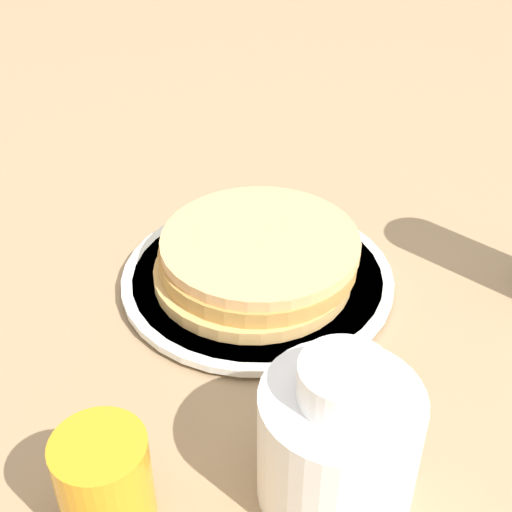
{
  "coord_description": "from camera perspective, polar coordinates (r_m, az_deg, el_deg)",
  "views": [
    {
      "loc": [
        -0.35,
        0.43,
        0.43
      ],
      "look_at": [
        0.0,
        0.01,
        0.03
      ],
      "focal_mm": 50.0,
      "sensor_mm": 36.0,
      "label": 1
    }
  ],
  "objects": [
    {
      "name": "cream_jug",
      "position": [
        0.5,
        6.59,
        -14.48
      ],
      "size": [
        0.11,
        0.11,
        0.12
      ],
      "color": "white",
      "rests_on": "ground_plane"
    },
    {
      "name": "plate",
      "position": [
        0.69,
        -0.0,
        -1.73
      ],
      "size": [
        0.26,
        0.26,
        0.01
      ],
      "color": "silver",
      "rests_on": "ground_plane"
    },
    {
      "name": "ground_plane",
      "position": [
        0.7,
        0.68,
        -1.84
      ],
      "size": [
        4.0,
        4.0,
        0.0
      ],
      "primitive_type": "plane",
      "color": "#9E7F5B"
    },
    {
      "name": "pancake_stack",
      "position": [
        0.68,
        0.17,
        -0.18
      ],
      "size": [
        0.2,
        0.2,
        0.04
      ],
      "color": "tan",
      "rests_on": "plate"
    },
    {
      "name": "juice_glass",
      "position": [
        0.49,
        -11.95,
        -17.57
      ],
      "size": [
        0.06,
        0.06,
        0.08
      ],
      "color": "orange",
      "rests_on": "ground_plane"
    }
  ]
}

